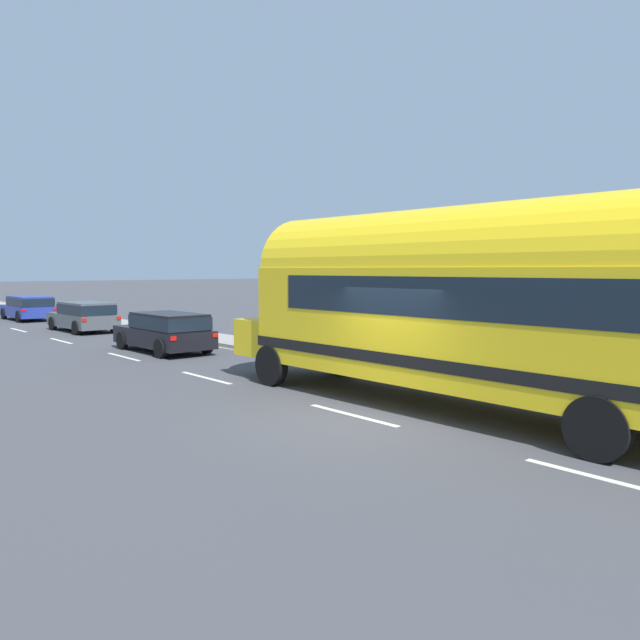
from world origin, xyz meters
TOP-DOWN VIEW (x-y plane):
  - ground_plane at (0.00, 0.00)m, footprint 300.00×300.00m
  - lane_markings at (2.62, 12.79)m, footprint 3.85×80.00m
  - sidewalk_slab at (4.67, 10.00)m, footprint 1.89×90.00m
  - painted_bus at (1.87, -1.01)m, footprint 2.66×12.57m
  - car_lead at (1.61, 11.28)m, footprint 1.90×4.41m
  - car_second at (2.10, 20.20)m, footprint 1.95×4.41m
  - car_third at (2.10, 28.62)m, footprint 1.96×4.39m

SIDE VIEW (x-z plane):
  - ground_plane at x=0.00m, z-range 0.00..0.00m
  - lane_markings at x=2.62m, z-range 0.00..0.01m
  - sidewalk_slab at x=4.67m, z-range 0.00..0.15m
  - car_lead at x=1.61m, z-range 0.10..1.47m
  - car_second at x=2.10m, z-range 0.10..1.47m
  - car_third at x=2.10m, z-range 0.11..1.48m
  - painted_bus at x=1.87m, z-range 0.24..4.36m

